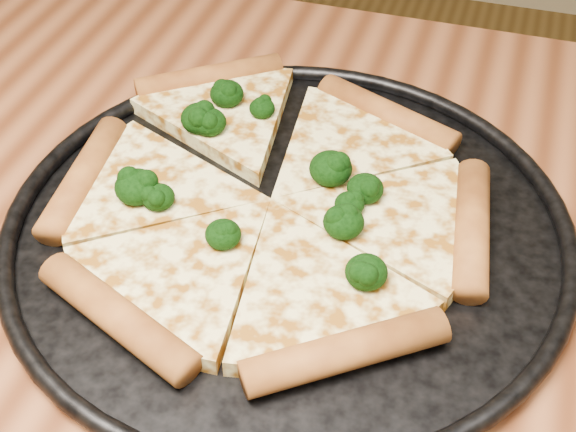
% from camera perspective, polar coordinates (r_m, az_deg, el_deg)
% --- Properties ---
extents(dining_table, '(1.20, 0.90, 0.75)m').
position_cam_1_polar(dining_table, '(0.57, -6.93, -15.02)').
color(dining_table, brown).
rests_on(dining_table, ground).
extents(pizza_pan, '(0.40, 0.40, 0.02)m').
position_cam_1_polar(pizza_pan, '(0.56, 0.00, -0.61)').
color(pizza_pan, black).
rests_on(pizza_pan, dining_table).
extents(pizza, '(0.32, 0.35, 0.02)m').
position_cam_1_polar(pizza, '(0.57, -1.39, 1.36)').
color(pizza, '#FFF19C').
rests_on(pizza, pizza_pan).
extents(broccoli_florets, '(0.20, 0.19, 0.02)m').
position_cam_1_polar(broccoli_florets, '(0.57, -2.18, 3.28)').
color(broccoli_florets, black).
rests_on(broccoli_florets, pizza).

